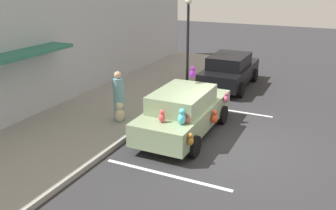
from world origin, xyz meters
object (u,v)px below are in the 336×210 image
(teddy_bear_on_sidewalk, at_px, (120,112))
(pedestrian_near_shopfront, at_px, (119,98))
(parked_sedan_behind, at_px, (230,70))
(plush_covered_car, at_px, (184,111))
(street_lamp_post, at_px, (188,33))

(teddy_bear_on_sidewalk, xyz_separation_m, pedestrian_near_shopfront, (0.10, 0.08, 0.47))
(parked_sedan_behind, distance_m, pedestrian_near_shopfront, 6.43)
(parked_sedan_behind, xyz_separation_m, pedestrian_near_shopfront, (-6.05, 2.17, 0.17))
(plush_covered_car, bearing_deg, parked_sedan_behind, 1.82)
(parked_sedan_behind, height_order, pedestrian_near_shopfront, pedestrian_near_shopfront)
(pedestrian_near_shopfront, bearing_deg, parked_sedan_behind, -19.76)
(parked_sedan_behind, bearing_deg, teddy_bear_on_sidewalk, 161.20)
(street_lamp_post, bearing_deg, parked_sedan_behind, -60.90)
(teddy_bear_on_sidewalk, height_order, pedestrian_near_shopfront, pedestrian_near_shopfront)
(plush_covered_car, xyz_separation_m, pedestrian_near_shopfront, (-0.19, 2.36, 0.16))
(parked_sedan_behind, distance_m, street_lamp_post, 2.63)
(parked_sedan_behind, relative_size, street_lamp_post, 1.12)
(plush_covered_car, xyz_separation_m, teddy_bear_on_sidewalk, (-0.28, 2.28, -0.31))
(teddy_bear_on_sidewalk, bearing_deg, street_lamp_post, -3.95)
(plush_covered_car, relative_size, parked_sedan_behind, 1.01)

